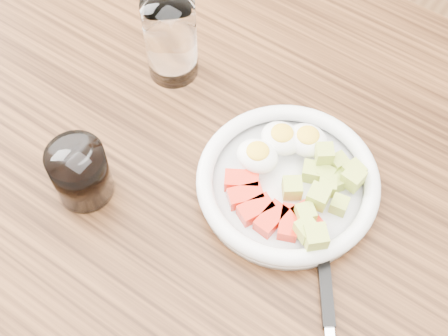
{
  "coord_description": "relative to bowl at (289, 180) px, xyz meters",
  "views": [
    {
      "loc": [
        0.22,
        -0.33,
        1.48
      ],
      "look_at": [
        -0.01,
        0.01,
        0.8
      ],
      "focal_mm": 50.0,
      "sensor_mm": 36.0,
      "label": 1
    }
  ],
  "objects": [
    {
      "name": "bowl",
      "position": [
        0.0,
        0.0,
        0.0
      ],
      "size": [
        0.24,
        0.24,
        0.06
      ],
      "color": "white",
      "rests_on": "dining_table"
    },
    {
      "name": "water_glass",
      "position": [
        -0.24,
        0.08,
        0.04
      ],
      "size": [
        0.07,
        0.07,
        0.13
      ],
      "primitive_type": "cylinder",
      "color": "white",
      "rests_on": "dining_table"
    },
    {
      "name": "fork",
      "position": [
        0.12,
        -0.11,
        -0.02
      ],
      "size": [
        0.14,
        0.19,
        0.01
      ],
      "color": "black",
      "rests_on": "dining_table"
    },
    {
      "name": "coffee_glass",
      "position": [
        -0.22,
        -0.15,
        0.02
      ],
      "size": [
        0.07,
        0.07,
        0.08
      ],
      "color": "white",
      "rests_on": "dining_table"
    },
    {
      "name": "dining_table",
      "position": [
        -0.07,
        -0.05,
        -0.12
      ],
      "size": [
        1.5,
        0.9,
        0.77
      ],
      "color": "brown",
      "rests_on": "ground"
    }
  ]
}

